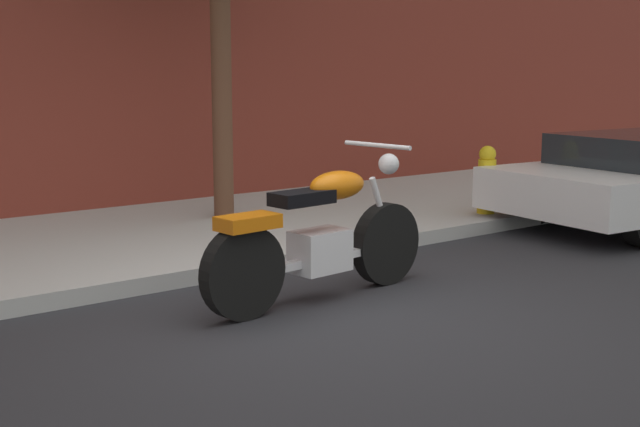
{
  "coord_description": "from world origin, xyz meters",
  "views": [
    {
      "loc": [
        -3.63,
        -4.54,
        1.75
      ],
      "look_at": [
        0.17,
        0.39,
        0.67
      ],
      "focal_mm": 47.02,
      "sensor_mm": 36.0,
      "label": 1
    }
  ],
  "objects": [
    {
      "name": "fire_hydrant",
      "position": [
        3.57,
        1.71,
        0.46
      ],
      "size": [
        0.2,
        0.2,
        0.91
      ],
      "color": "gold",
      "rests_on": "ground"
    },
    {
      "name": "motorcycle",
      "position": [
        0.17,
        0.39,
        0.47
      ],
      "size": [
        2.15,
        0.7,
        1.17
      ],
      "color": "black",
      "rests_on": "ground"
    },
    {
      "name": "ground_plane",
      "position": [
        0.0,
        0.0,
        0.0
      ],
      "size": [
        60.0,
        60.0,
        0.0
      ],
      "primitive_type": "plane",
      "color": "#28282D"
    },
    {
      "name": "sidewalk",
      "position": [
        0.0,
        3.02,
        0.07
      ],
      "size": [
        24.43,
        3.35,
        0.14
      ],
      "primitive_type": "cube",
      "color": "#ADADAD",
      "rests_on": "ground"
    }
  ]
}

